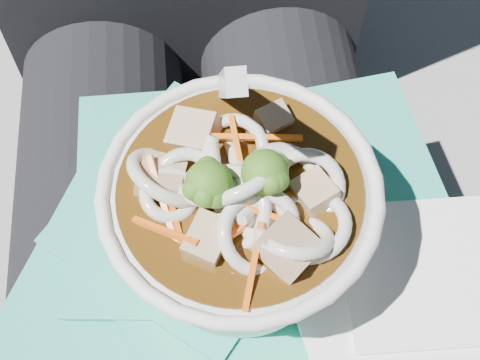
{
  "coord_description": "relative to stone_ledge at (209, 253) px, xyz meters",
  "views": [
    {
      "loc": [
        0.01,
        -0.21,
        1.05
      ],
      "look_at": [
        0.03,
        -0.02,
        0.71
      ],
      "focal_mm": 50.0,
      "sensor_mm": 36.0,
      "label": 1
    }
  ],
  "objects": [
    {
      "name": "stone_ledge",
      "position": [
        0.0,
        0.0,
        0.0
      ],
      "size": [
        1.0,
        0.51,
        0.43
      ],
      "primitive_type": "cube",
      "rotation": [
        0.0,
        0.0,
        -0.01
      ],
      "color": "slate",
      "rests_on": "ground"
    },
    {
      "name": "lap",
      "position": [
        0.0,
        -0.15,
        0.29
      ],
      "size": [
        0.33,
        0.48,
        0.16
      ],
      "color": "black",
      "rests_on": "stone_ledge"
    },
    {
      "name": "person_body",
      "position": [
        -0.0,
        -0.06,
        0.32
      ],
      "size": [
        0.34,
        0.94,
        0.98
      ],
      "color": "black",
      "rests_on": "ground"
    },
    {
      "name": "plastic_bag",
      "position": [
        0.02,
        -0.16,
        0.38
      ],
      "size": [
        0.35,
        0.32,
        0.02
      ],
      "color": "#2AB295",
      "rests_on": "lap"
    },
    {
      "name": "napkins",
      "position": [
        0.14,
        -0.23,
        0.39
      ],
      "size": [
        0.15,
        0.18,
        0.01
      ],
      "color": "white",
      "rests_on": "plastic_bag"
    },
    {
      "name": "udon_bowl",
      "position": [
        0.03,
        -0.17,
        0.45
      ],
      "size": [
        0.19,
        0.19,
        0.21
      ],
      "color": "white",
      "rests_on": "plastic_bag"
    }
  ]
}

